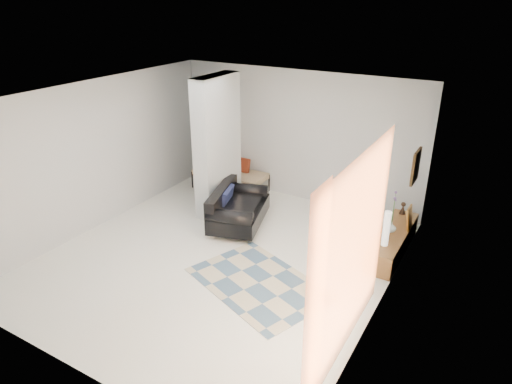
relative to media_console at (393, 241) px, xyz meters
The scene contains 17 objects.
floor 3.05m from the media_console, 145.96° to the right, with size 6.00×6.00×0.00m, color white.
ceiling 4.00m from the media_console, 145.96° to the right, with size 6.00×6.00×0.00m, color white.
wall_back 3.08m from the media_console, 152.76° to the left, with size 6.00×6.00×0.00m, color #B8BABC.
wall_front 5.47m from the media_console, 118.19° to the right, with size 6.00×6.00×0.00m, color #B8BABC.
wall_left 5.67m from the media_console, 162.10° to the right, with size 6.00×6.00×0.00m, color #B8BABC.
wall_right 2.09m from the media_console, 82.31° to the right, with size 6.00×6.00×0.00m, color #B8BABC.
partition_column 3.81m from the media_console, behind, with size 0.35×1.20×2.80m, color #B1B7B9.
hallway_door 4.86m from the media_console, 164.78° to the left, with size 0.85×0.06×2.04m, color silver.
curtain 3.12m from the media_console, 86.99° to the right, with size 2.55×2.55×0.00m, color #FF8043.
wall_art 1.46m from the media_console, ahead, with size 0.04×0.45×0.55m, color #3B2510.
media_console is the anchor object (origin of this frame).
loveseat 2.98m from the media_console, 169.94° to the right, with size 1.29×1.72×0.76m.
daybed 4.13m from the media_console, 167.06° to the left, with size 1.72×0.76×0.77m.
area_rug 2.56m from the media_console, 127.54° to the right, with size 2.16×1.44×0.01m, color #C1B493.
cylinder_lamp 0.73m from the media_console, 92.15° to the right, with size 0.11×0.11×0.61m, color white.
bronze_figurine 0.84m from the media_console, 93.70° to the left, with size 0.12×0.12×0.24m, color #312016, non-canonical shape.
vase 0.29m from the media_console, 146.34° to the right, with size 0.17×0.17×0.18m, color white.
Camera 1 is at (3.95, -5.55, 4.24)m, focal length 32.00 mm.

